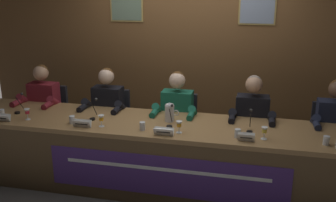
% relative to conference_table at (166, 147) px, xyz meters
% --- Properties ---
extents(ground_plane, '(12.00, 12.00, 0.00)m').
position_rel_conference_table_xyz_m(ground_plane, '(-0.00, 0.12, -0.53)').
color(ground_plane, '#4C4742').
extents(wall_back_panelled, '(5.85, 0.14, 2.60)m').
position_rel_conference_table_xyz_m(wall_back_panelled, '(-0.00, 1.44, 0.77)').
color(wall_back_panelled, brown).
rests_on(wall_back_panelled, ground_plane).
extents(conference_table, '(4.65, 0.86, 0.75)m').
position_rel_conference_table_xyz_m(conference_table, '(0.00, 0.00, 0.00)').
color(conference_table, olive).
rests_on(conference_table, ground_plane).
extents(chair_far_left, '(0.44, 0.45, 0.88)m').
position_rel_conference_table_xyz_m(chair_far_left, '(-1.74, 0.74, -0.11)').
color(chair_far_left, black).
rests_on(chair_far_left, ground_plane).
extents(panelist_far_left, '(0.51, 0.48, 1.21)m').
position_rel_conference_table_xyz_m(panelist_far_left, '(-1.74, 0.54, 0.17)').
color(panelist_far_left, black).
rests_on(panelist_far_left, ground_plane).
extents(nameplate_far_left, '(0.20, 0.06, 0.08)m').
position_rel_conference_table_xyz_m(nameplate_far_left, '(-1.78, -0.21, 0.26)').
color(nameplate_far_left, white).
rests_on(nameplate_far_left, conference_table).
extents(juice_glass_far_left, '(0.06, 0.06, 0.12)m').
position_rel_conference_table_xyz_m(juice_glass_far_left, '(-1.53, -0.10, 0.30)').
color(juice_glass_far_left, white).
rests_on(juice_glass_far_left, conference_table).
extents(water_cup_far_left, '(0.06, 0.06, 0.08)m').
position_rel_conference_table_xyz_m(water_cup_far_left, '(-1.87, -0.07, 0.26)').
color(water_cup_far_left, silver).
rests_on(water_cup_far_left, conference_table).
extents(microphone_far_left, '(0.06, 0.17, 0.22)m').
position_rel_conference_table_xyz_m(microphone_far_left, '(-1.76, 0.10, 0.29)').
color(microphone_far_left, black).
rests_on(microphone_far_left, conference_table).
extents(chair_left, '(0.44, 0.45, 0.88)m').
position_rel_conference_table_xyz_m(chair_left, '(-0.87, 0.74, -0.11)').
color(chair_left, black).
rests_on(chair_left, ground_plane).
extents(panelist_left, '(0.51, 0.48, 1.21)m').
position_rel_conference_table_xyz_m(panelist_left, '(-0.87, 0.54, 0.17)').
color(panelist_left, black).
rests_on(panelist_left, ground_plane).
extents(nameplate_left, '(0.20, 0.06, 0.08)m').
position_rel_conference_table_xyz_m(nameplate_left, '(-0.85, -0.19, 0.26)').
color(nameplate_left, white).
rests_on(nameplate_left, conference_table).
extents(juice_glass_left, '(0.06, 0.06, 0.12)m').
position_rel_conference_table_xyz_m(juice_glass_left, '(-0.66, -0.12, 0.30)').
color(juice_glass_left, white).
rests_on(juice_glass_left, conference_table).
extents(water_cup_left, '(0.06, 0.06, 0.08)m').
position_rel_conference_table_xyz_m(water_cup_left, '(-1.00, -0.11, 0.26)').
color(water_cup_left, silver).
rests_on(water_cup_left, conference_table).
extents(microphone_left, '(0.06, 0.17, 0.22)m').
position_rel_conference_table_xyz_m(microphone_left, '(-0.83, 0.09, 0.29)').
color(microphone_left, black).
rests_on(microphone_left, conference_table).
extents(chair_center, '(0.44, 0.45, 0.88)m').
position_rel_conference_table_xyz_m(chair_center, '(-0.00, 0.74, -0.11)').
color(chair_center, black).
rests_on(chair_center, ground_plane).
extents(panelist_center, '(0.51, 0.48, 1.21)m').
position_rel_conference_table_xyz_m(panelist_center, '(-0.00, 0.54, 0.17)').
color(panelist_center, black).
rests_on(panelist_center, ground_plane).
extents(nameplate_center, '(0.20, 0.06, 0.08)m').
position_rel_conference_table_xyz_m(nameplate_center, '(0.03, -0.22, 0.26)').
color(nameplate_center, white).
rests_on(nameplate_center, conference_table).
extents(juice_glass_center, '(0.06, 0.06, 0.12)m').
position_rel_conference_table_xyz_m(juice_glass_center, '(0.17, -0.11, 0.30)').
color(juice_glass_center, white).
rests_on(juice_glass_center, conference_table).
extents(water_cup_center, '(0.06, 0.06, 0.08)m').
position_rel_conference_table_xyz_m(water_cup_center, '(-0.21, -0.12, 0.26)').
color(water_cup_center, silver).
rests_on(water_cup_center, conference_table).
extents(microphone_center, '(0.06, 0.17, 0.22)m').
position_rel_conference_table_xyz_m(microphone_center, '(0.04, 0.05, 0.29)').
color(microphone_center, black).
rests_on(microphone_center, conference_table).
extents(chair_right, '(0.44, 0.45, 0.88)m').
position_rel_conference_table_xyz_m(chair_right, '(0.87, 0.74, -0.11)').
color(chair_right, black).
rests_on(chair_right, ground_plane).
extents(panelist_right, '(0.51, 0.48, 1.21)m').
position_rel_conference_table_xyz_m(panelist_right, '(0.87, 0.54, 0.17)').
color(panelist_right, black).
rests_on(panelist_right, ground_plane).
extents(nameplate_right, '(0.16, 0.06, 0.08)m').
position_rel_conference_table_xyz_m(nameplate_right, '(0.83, -0.18, 0.26)').
color(nameplate_right, white).
rests_on(nameplate_right, conference_table).
extents(juice_glass_right, '(0.06, 0.06, 0.12)m').
position_rel_conference_table_xyz_m(juice_glass_right, '(0.99, -0.09, 0.30)').
color(juice_glass_right, white).
rests_on(juice_glass_right, conference_table).
extents(water_cup_right, '(0.06, 0.06, 0.08)m').
position_rel_conference_table_xyz_m(water_cup_right, '(0.74, -0.11, 0.26)').
color(water_cup_right, silver).
rests_on(water_cup_right, conference_table).
extents(microphone_right, '(0.06, 0.17, 0.22)m').
position_rel_conference_table_xyz_m(microphone_right, '(0.86, 0.08, 0.29)').
color(microphone_right, black).
rests_on(microphone_right, conference_table).
extents(chair_far_right, '(0.44, 0.45, 0.88)m').
position_rel_conference_table_xyz_m(chair_far_right, '(1.74, 0.74, -0.11)').
color(chair_far_right, black).
rests_on(chair_far_right, ground_plane).
extents(panelist_far_right, '(0.51, 0.48, 1.21)m').
position_rel_conference_table_xyz_m(panelist_far_right, '(1.74, 0.54, 0.17)').
color(panelist_far_right, black).
rests_on(panelist_far_right, ground_plane).
extents(water_cup_far_right, '(0.06, 0.06, 0.08)m').
position_rel_conference_table_xyz_m(water_cup_far_right, '(1.56, -0.10, 0.26)').
color(water_cup_far_right, silver).
rests_on(water_cup_far_right, conference_table).
extents(water_pitcher_central, '(0.15, 0.10, 0.21)m').
position_rel_conference_table_xyz_m(water_pitcher_central, '(0.00, 0.20, 0.31)').
color(water_pitcher_central, silver).
rests_on(water_pitcher_central, conference_table).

